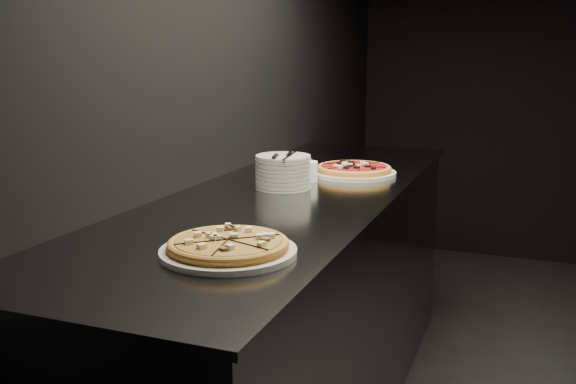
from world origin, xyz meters
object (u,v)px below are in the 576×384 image
(counter, at_px, (291,311))
(cutlery, at_px, (284,155))
(pizza_mushroom, at_px, (228,247))
(plate_stack, at_px, (283,172))
(pizza_tomato, at_px, (354,170))
(ramekin, at_px, (307,171))

(counter, bearing_deg, cutlery, 147.63)
(pizza_mushroom, distance_m, cutlery, 0.80)
(pizza_mushroom, relative_size, plate_stack, 1.90)
(pizza_mushroom, bearing_deg, cutlery, 101.83)
(pizza_tomato, bearing_deg, counter, -108.37)
(counter, bearing_deg, pizza_mushroom, -80.73)
(counter, xyz_separation_m, cutlery, (-0.04, 0.03, 0.58))
(plate_stack, xyz_separation_m, ramekin, (0.04, 0.15, -0.02))
(pizza_tomato, bearing_deg, pizza_mushroom, -90.12)
(pizza_mushroom, bearing_deg, ramekin, 98.11)
(pizza_mushroom, distance_m, plate_stack, 0.82)
(plate_stack, bearing_deg, pizza_mushroom, -77.84)
(pizza_mushroom, height_order, cutlery, cutlery)
(counter, height_order, plate_stack, plate_stack)
(pizza_tomato, height_order, plate_stack, plate_stack)
(counter, distance_m, pizza_mushroom, 0.90)
(counter, relative_size, ramekin, 28.43)
(plate_stack, distance_m, cutlery, 0.06)
(plate_stack, relative_size, ramekin, 2.33)
(pizza_tomato, bearing_deg, plate_stack, -117.26)
(counter, bearing_deg, pizza_tomato, 71.63)
(ramekin, bearing_deg, pizza_mushroom, -81.89)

